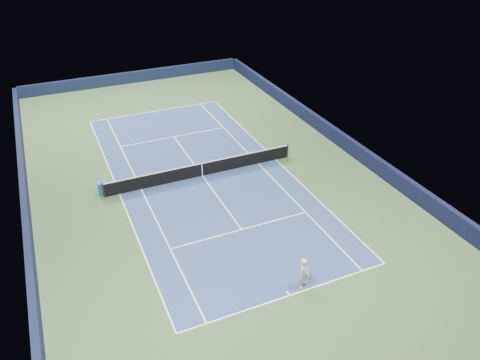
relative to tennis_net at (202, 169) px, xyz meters
name	(u,v)px	position (x,y,z in m)	size (l,w,h in m)	color
ground	(202,176)	(0.00, 0.00, -0.50)	(40.00, 40.00, 0.00)	#2F4C29
wall_far	(134,77)	(0.00, 19.82, 0.05)	(22.00, 0.35, 1.10)	black
wall_right	(340,139)	(10.82, 0.00, 0.05)	(0.35, 40.00, 1.10)	black
wall_left	(26,207)	(-10.82, 0.00, 0.05)	(0.35, 40.00, 1.10)	black
court_surface	(202,176)	(0.00, 0.00, -0.50)	(10.97, 23.77, 0.01)	navy
baseline_far	(155,111)	(0.00, 11.88, -0.50)	(10.97, 0.08, 0.00)	white
baseline_near	(290,295)	(0.00, -11.88, -0.50)	(10.97, 0.08, 0.00)	white
sideline_doubles_right	(276,160)	(5.49, 0.00, -0.50)	(0.08, 23.77, 0.00)	white
sideline_doubles_left	(119,194)	(-5.49, 0.00, -0.50)	(0.08, 23.77, 0.00)	white
sideline_singles_right	(258,163)	(4.12, 0.00, -0.50)	(0.08, 23.77, 0.00)	white
sideline_singles_left	(141,189)	(-4.12, 0.00, -0.50)	(0.08, 23.77, 0.00)	white
service_line_far	(174,137)	(0.00, 6.40, -0.50)	(8.23, 0.08, 0.00)	white
service_line_near	(242,230)	(0.00, -6.40, -0.50)	(8.23, 0.08, 0.00)	white
center_service_line	(202,176)	(0.00, 0.00, -0.50)	(0.08, 12.80, 0.00)	white
center_mark_far	(156,112)	(0.00, 11.73, -0.50)	(0.08, 0.30, 0.00)	white
center_mark_near	(288,293)	(0.00, -11.73, -0.50)	(0.08, 0.30, 0.00)	white
tennis_net	(202,169)	(0.00, 0.00, 0.00)	(12.90, 0.10, 1.07)	black
sponsor_cube	(102,188)	(-6.40, 0.44, -0.09)	(0.57, 0.49, 0.84)	#1D4AB3
tennis_player	(304,273)	(0.88, -11.61, 0.32)	(0.82, 1.33, 1.82)	silver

